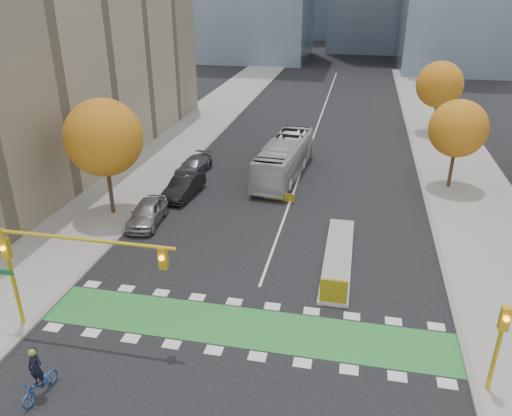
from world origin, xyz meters
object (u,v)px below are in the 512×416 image
at_px(traffic_signal_east, 500,337).
at_px(tree_east_near, 458,129).
at_px(hazard_board, 334,291).
at_px(tree_east_far, 440,85).
at_px(bus, 284,158).
at_px(traffic_signal_west, 58,258).
at_px(parked_car_a, 147,212).
at_px(parked_car_b, 184,186).
at_px(tree_west, 104,138).
at_px(parked_car_c, 194,165).
at_px(cyclist, 39,380).

bearing_deg(traffic_signal_east, tree_east_near, 86.19).
height_order(hazard_board, tree_east_near, tree_east_near).
relative_size(tree_east_far, bus, 0.67).
distance_m(hazard_board, traffic_signal_west, 13.23).
relative_size(parked_car_a, parked_car_b, 0.97).
relative_size(tree_east_near, traffic_signal_east, 1.73).
xyz_separation_m(traffic_signal_east, parked_car_b, (-18.63, 16.63, -1.93)).
height_order(hazard_board, tree_west, tree_west).
bearing_deg(hazard_board, parked_car_c, 127.53).
bearing_deg(traffic_signal_east, cyclist, -167.57).
relative_size(traffic_signal_west, bus, 0.75).
xyz_separation_m(cyclist, bus, (5.69, 26.33, 0.81)).
bearing_deg(hazard_board, parked_car_b, 135.50).
bearing_deg(tree_east_near, tree_east_far, 88.21).
height_order(bus, parked_car_a, bus).
height_order(traffic_signal_west, traffic_signal_east, traffic_signal_west).
relative_size(traffic_signal_west, cyclist, 3.68).
distance_m(parked_car_b, parked_car_c, 5.08).
height_order(hazard_board, cyclist, cyclist).
height_order(tree_east_far, parked_car_b, tree_east_far).
relative_size(cyclist, parked_car_a, 0.49).
relative_size(parked_car_a, parked_car_c, 1.02).
bearing_deg(tree_west, bus, 42.99).
height_order(hazard_board, traffic_signal_east, traffic_signal_east).
distance_m(traffic_signal_east, cyclist, 18.03).
height_order(cyclist, parked_car_b, cyclist).
distance_m(traffic_signal_east, parked_car_a, 22.79).
distance_m(tree_west, parked_car_b, 7.42).
relative_size(tree_east_near, bus, 0.62).
bearing_deg(tree_west, parked_car_a, -16.32).
bearing_deg(cyclist, parked_car_b, 99.78).
height_order(hazard_board, traffic_signal_west, traffic_signal_west).
xyz_separation_m(traffic_signal_west, parked_car_a, (-1.07, 11.63, -3.23)).
height_order(tree_east_near, bus, tree_east_near).
bearing_deg(parked_car_a, tree_east_far, 46.74).
bearing_deg(tree_east_far, bus, -130.74).
bearing_deg(hazard_board, traffic_signal_west, -158.45).
relative_size(bus, parked_car_c, 2.46).
distance_m(tree_east_far, parked_car_a, 34.70).
distance_m(hazard_board, tree_east_far, 35.13).
bearing_deg(parked_car_c, tree_east_near, 10.28).
bearing_deg(tree_east_near, tree_west, -157.38).
xyz_separation_m(traffic_signal_east, parked_car_a, (-19.50, 11.63, -1.93)).
xyz_separation_m(traffic_signal_west, parked_car_c, (-1.07, 21.63, -3.36)).
bearing_deg(traffic_signal_west, cyclist, -76.43).
bearing_deg(bus, parked_car_c, -168.48).
relative_size(traffic_signal_west, traffic_signal_east, 2.08).
distance_m(tree_east_far, cyclist, 46.85).
xyz_separation_m(traffic_signal_west, bus, (6.62, 22.48, -2.45)).
bearing_deg(hazard_board, parked_car_a, 151.97).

